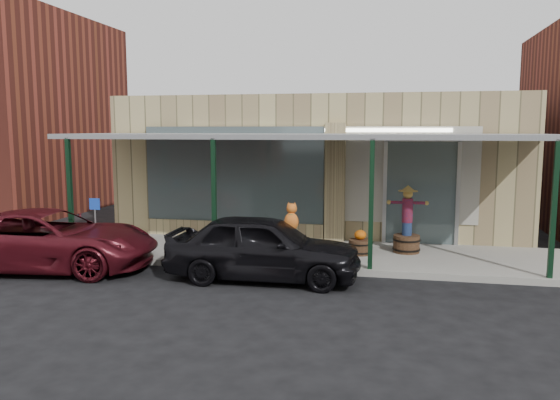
% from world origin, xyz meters
% --- Properties ---
extents(ground, '(120.00, 120.00, 0.00)m').
position_xyz_m(ground, '(0.00, 0.00, 0.00)').
color(ground, black).
rests_on(ground, ground).
extents(sidewalk, '(40.00, 3.20, 0.15)m').
position_xyz_m(sidewalk, '(0.00, 3.60, 0.07)').
color(sidewalk, gray).
rests_on(sidewalk, ground).
extents(storefront, '(12.00, 6.25, 4.20)m').
position_xyz_m(storefront, '(-0.00, 8.16, 2.09)').
color(storefront, tan).
rests_on(storefront, ground).
extents(awning, '(12.00, 3.00, 3.04)m').
position_xyz_m(awning, '(0.00, 3.56, 3.01)').
color(awning, slate).
rests_on(awning, ground).
extents(block_buildings_near, '(61.00, 8.00, 8.00)m').
position_xyz_m(block_buildings_near, '(2.01, 9.20, 3.77)').
color(block_buildings_near, maroon).
rests_on(block_buildings_near, ground).
extents(barrel_scarecrow, '(0.98, 0.86, 1.70)m').
position_xyz_m(barrel_scarecrow, '(2.63, 3.99, 0.72)').
color(barrel_scarecrow, '#503620').
rests_on(barrel_scarecrow, sidewalk).
extents(barrel_pumpkin, '(0.68, 0.68, 0.65)m').
position_xyz_m(barrel_pumpkin, '(1.50, 3.53, 0.38)').
color(barrel_pumpkin, '#503620').
rests_on(barrel_pumpkin, sidewalk).
extents(handicap_sign, '(0.28, 0.04, 1.37)m').
position_xyz_m(handicap_sign, '(-5.00, 2.40, 1.03)').
color(handicap_sign, gray).
rests_on(handicap_sign, sidewalk).
extents(parked_sedan, '(4.20, 1.96, 1.58)m').
position_xyz_m(parked_sedan, '(-0.44, 1.36, 0.71)').
color(parked_sedan, black).
rests_on(parked_sedan, ground).
extents(car_maroon, '(5.24, 2.95, 1.38)m').
position_xyz_m(car_maroon, '(-5.52, 1.21, 0.69)').
color(car_maroon, '#4E0F18').
rests_on(car_maroon, ground).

